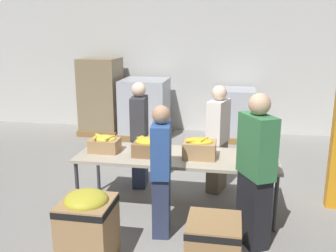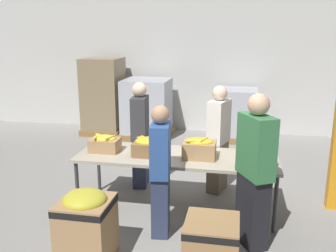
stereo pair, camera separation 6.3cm
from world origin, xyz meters
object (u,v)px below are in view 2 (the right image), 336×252
Objects in this scene: sorting_table at (177,159)px; volunteer_3 at (161,172)px; pallet_stack_1 at (103,97)px; volunteer_1 at (255,173)px; banana_box_3 at (255,150)px; banana_box_1 at (149,146)px; volunteer_0 at (218,140)px; volunteer_2 at (140,136)px; banana_box_0 at (105,143)px; banana_box_2 at (199,148)px; donation_bin_0 at (86,224)px; pallet_stack_0 at (147,109)px; pallet_stack_2 at (236,115)px; donation_bin_1 at (211,245)px.

sorting_table is 1.68× the size of volunteer_3.
volunteer_1 is at bearing -52.06° from pallet_stack_1.
banana_box_1 is at bearing -178.40° from banana_box_3.
volunteer_0 is 1.20m from volunteer_2.
banana_box_0 is 2.10m from volunteer_1.
volunteer_0 is 0.92× the size of pallet_stack_1.
volunteer_2 is at bearing 143.56° from banana_box_2.
donation_bin_0 is at bearing -106.39° from banana_box_1.
volunteer_3 is 1.20× the size of pallet_stack_0.
banana_box_1 is at bearing 17.50° from volunteer_2.
volunteer_3 is (-0.59, -1.37, -0.02)m from volunteer_0.
banana_box_3 is (0.70, 0.01, 0.01)m from banana_box_2.
banana_box_0 is at bearing 175.69° from banana_box_1.
pallet_stack_0 is (-1.28, 3.47, -0.08)m from sorting_table.
banana_box_3 is 2.24m from donation_bin_0.
volunteer_3 is 2.00× the size of donation_bin_0.
volunteer_0 is 2.93m from pallet_stack_2.
donation_bin_1 is (0.07, -2.05, -0.49)m from volunteer_0.
pallet_stack_1 reaches higher than banana_box_1.
pallet_stack_0 reaches higher than pallet_stack_2.
sorting_table is 1.51m from donation_bin_1.
volunteer_1 is (1.99, -0.69, -0.02)m from banana_box_0.
pallet_stack_1 is (-2.93, 4.92, 0.55)m from donation_bin_1.
volunteer_3 reaches higher than donation_bin_1.
pallet_stack_1 is at bearing 174.01° from pallet_stack_0.
pallet_stack_2 is (0.43, 3.66, -0.35)m from banana_box_2.
donation_bin_0 is 5.18m from pallet_stack_2.
banana_box_3 is at bearing 1.60° from banana_box_1.
donation_bin_1 is 5.76m from pallet_stack_1.
banana_box_2 is 0.53× the size of donation_bin_0.
volunteer_2 is at bearing 156.86° from banana_box_3.
volunteer_3 is at bearing -64.27° from banana_box_1.
pallet_stack_2 is at bearing 64.55° from banana_box_0.
sorting_table is 3.70m from pallet_stack_0.
donation_bin_0 is (-1.75, -1.31, -0.50)m from banana_box_3.
volunteer_3 reaches higher than pallet_stack_2.
banana_box_3 is 0.26× the size of volunteer_3.
volunteer_2 is at bearing -60.00° from pallet_stack_1.
donation_bin_0 is 0.45× the size of pallet_stack_1.
volunteer_1 reaches higher than volunteer_2.
sorting_table is 1.51× the size of volunteer_1.
volunteer_3 is 4.29m from pallet_stack_0.
banana_box_1 is 1.00× the size of banana_box_3.
volunteer_0 is 3.29m from pallet_stack_0.
volunteer_1 reaches higher than banana_box_1.
pallet_stack_0 is at bearing 114.24° from banana_box_2.
banana_box_1 is 0.25× the size of volunteer_0.
banana_box_3 is 0.31× the size of pallet_stack_0.
volunteer_3 is 1.02m from donation_bin_0.
banana_box_1 is 0.26× the size of volunteer_3.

